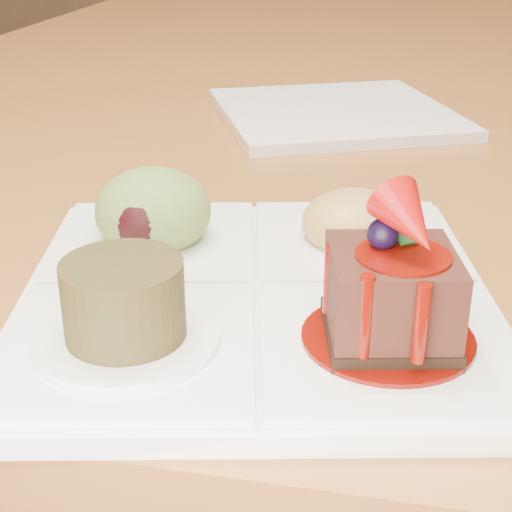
# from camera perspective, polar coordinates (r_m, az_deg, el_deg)

# --- Properties ---
(ground) EXTENTS (6.00, 6.00, 0.00)m
(ground) POSITION_cam_1_polar(r_m,az_deg,el_deg) (1.53, 0.17, -14.84)
(ground) COLOR #5A2D19
(dining_table) EXTENTS (1.00, 1.80, 0.75)m
(dining_table) POSITION_cam_1_polar(r_m,az_deg,el_deg) (1.22, 0.21, 10.82)
(dining_table) COLOR #965226
(dining_table) RESTS_ON ground
(sampler_plate) EXTENTS (0.33, 0.33, 0.11)m
(sampler_plate) POSITION_cam_1_polar(r_m,az_deg,el_deg) (0.47, -0.28, -1.28)
(sampler_plate) COLOR white
(sampler_plate) RESTS_ON dining_table
(second_plate) EXTENTS (0.32, 0.32, 0.01)m
(second_plate) POSITION_cam_1_polar(r_m,az_deg,el_deg) (0.89, 5.79, 10.28)
(second_plate) COLOR white
(second_plate) RESTS_ON dining_table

